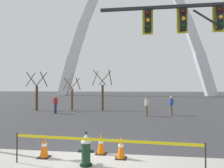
# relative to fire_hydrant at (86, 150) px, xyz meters

# --- Properties ---
(ground_plane) EXTENTS (240.00, 240.00, 0.00)m
(ground_plane) POSITION_rel_fire_hydrant_xyz_m (0.00, 0.74, -0.47)
(ground_plane) COLOR #333335
(fire_hydrant) EXTENTS (0.46, 0.48, 0.99)m
(fire_hydrant) POSITION_rel_fire_hydrant_xyz_m (0.00, 0.00, 0.00)
(fire_hydrant) COLOR black
(fire_hydrant) RESTS_ON ground
(caution_tape_barrier) EXTENTS (5.36, 0.42, 0.91)m
(caution_tape_barrier) POSITION_rel_fire_hydrant_xyz_m (0.52, -0.24, 0.16)
(caution_tape_barrier) COLOR #232326
(caution_tape_barrier) RESTS_ON ground
(traffic_cone_by_hydrant) EXTENTS (0.36, 0.36, 0.73)m
(traffic_cone_by_hydrant) POSITION_rel_fire_hydrant_xyz_m (0.96, 0.72, -0.11)
(traffic_cone_by_hydrant) COLOR black
(traffic_cone_by_hydrant) RESTS_ON ground
(traffic_cone_mid_sidewalk) EXTENTS (0.36, 0.36, 0.73)m
(traffic_cone_mid_sidewalk) POSITION_rel_fire_hydrant_xyz_m (0.24, 1.08, -0.11)
(traffic_cone_mid_sidewalk) COLOR black
(traffic_cone_mid_sidewalk) RESTS_ON ground
(traffic_cone_curb_edge) EXTENTS (0.36, 0.36, 0.73)m
(traffic_cone_curb_edge) POSITION_rel_fire_hydrant_xyz_m (-1.53, 0.48, -0.11)
(traffic_cone_curb_edge) COLOR black
(traffic_cone_curb_edge) RESTS_ON ground
(traffic_signal_gantry) EXTENTS (6.42, 0.44, 6.00)m
(traffic_signal_gantry) POSITION_rel_fire_hydrant_xyz_m (4.37, 2.67, 3.80)
(traffic_signal_gantry) COLOR #232326
(traffic_signal_gantry) RESTS_ON ground
(monument_arch) EXTENTS (46.56, 2.73, 43.75)m
(monument_arch) POSITION_rel_fire_hydrant_xyz_m (0.00, 54.29, 18.58)
(monument_arch) COLOR silver
(monument_arch) RESTS_ON ground
(tree_far_left) EXTENTS (1.81, 1.82, 3.91)m
(tree_far_left) POSITION_rel_fire_hydrant_xyz_m (-8.70, 13.38, 1.27)
(tree_far_left) COLOR #473323
(tree_far_left) RESTS_ON ground
(tree_left_mid) EXTENTS (1.56, 1.57, 3.35)m
(tree_left_mid) POSITION_rel_fire_hydrant_xyz_m (-5.24, 14.08, 1.02)
(tree_left_mid) COLOR brown
(tree_left_mid) RESTS_ON ground
(tree_center_left) EXTENTS (1.89, 1.90, 4.08)m
(tree_center_left) POSITION_rel_fire_hydrant_xyz_m (-2.12, 14.33, 1.35)
(tree_center_left) COLOR brown
(tree_center_left) RESTS_ON ground
(pedestrian_walking_left) EXTENTS (0.39, 0.35, 1.59)m
(pedestrian_walking_left) POSITION_rel_fire_hydrant_xyz_m (-5.82, 11.33, 0.35)
(pedestrian_walking_left) COLOR #232847
(pedestrian_walking_left) RESTS_ON ground
(pedestrian_standing_center) EXTENTS (0.34, 0.39, 1.59)m
(pedestrian_standing_center) POSITION_rel_fire_hydrant_xyz_m (2.15, 10.74, 0.35)
(pedestrian_standing_center) COLOR brown
(pedestrian_standing_center) RESTS_ON ground
(pedestrian_walking_right) EXTENTS (0.39, 0.35, 1.59)m
(pedestrian_walking_right) POSITION_rel_fire_hydrant_xyz_m (4.19, 11.46, 0.35)
(pedestrian_walking_right) COLOR brown
(pedestrian_walking_right) RESTS_ON ground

